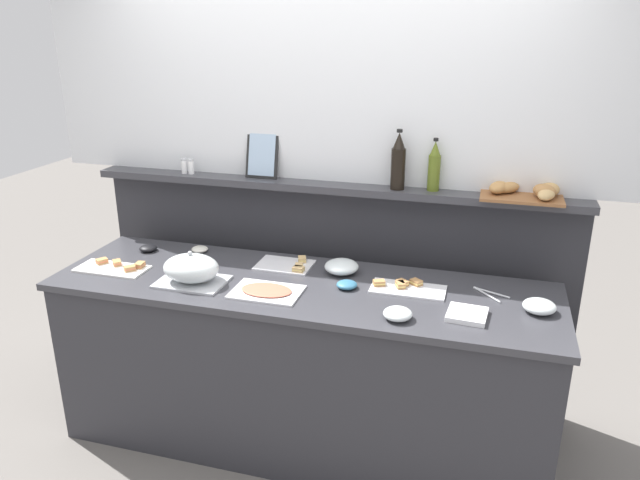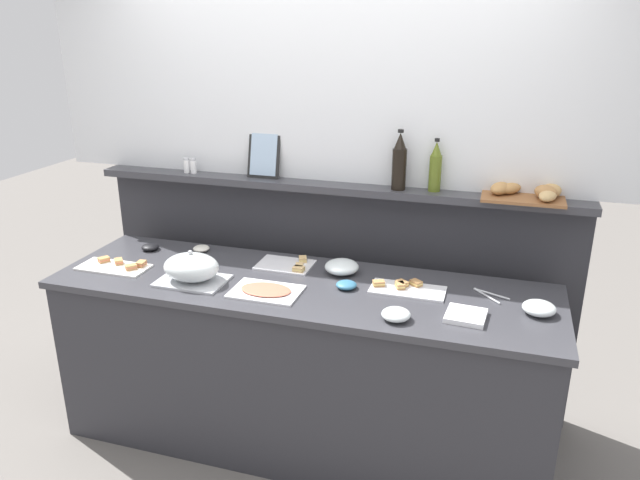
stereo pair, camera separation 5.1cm
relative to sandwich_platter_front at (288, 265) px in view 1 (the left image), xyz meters
The scene contains 23 objects.
ground_plane 1.03m from the sandwich_platter_front, 71.73° to the left, with size 12.00×12.00×0.00m, color slate.
buffet_counter 0.53m from the sandwich_platter_front, 55.35° to the right, with size 2.53×0.75×0.93m.
back_ledge_unit 0.45m from the sandwich_platter_front, 69.31° to the left, with size 2.76×0.22×1.33m.
upper_wall_panel 1.10m from the sandwich_platter_front, 70.51° to the left, with size 3.36×0.08×1.27m, color silver.
sandwich_platter_front is the anchor object (origin of this frame).
sandwich_platter_rear 0.66m from the sandwich_platter_front, 10.20° to the right, with size 0.36×0.18×0.04m.
sandwich_platter_side 0.91m from the sandwich_platter_front, 161.53° to the right, with size 0.38×0.18×0.04m.
cold_cuts_platter 0.34m from the sandwich_platter_front, 88.34° to the right, with size 0.33×0.23×0.02m.
serving_cloche 0.52m from the sandwich_platter_front, 139.38° to the right, with size 0.34×0.24×0.17m.
glass_bowl_large 1.27m from the sandwich_platter_front, ahead, with size 0.15×0.15×0.06m.
glass_bowl_medium 0.79m from the sandwich_platter_front, 33.49° to the right, with size 0.13×0.13×0.05m.
glass_bowl_small 0.30m from the sandwich_platter_front, ahead, with size 0.18×0.18×0.07m.
condiment_bowl_cream 0.41m from the sandwich_platter_front, 26.13° to the right, with size 0.10×0.10×0.04m, color teal.
condiment_bowl_teal 0.56m from the sandwich_platter_front, behind, with size 0.09×0.09×0.03m, color silver.
condiment_bowl_dark 0.84m from the sandwich_platter_front, behind, with size 0.10×0.10×0.03m, color black.
serving_tongs 1.04m from the sandwich_platter_front, ahead, with size 0.17×0.14×0.01m.
napkin_stack 1.01m from the sandwich_platter_front, 19.20° to the right, with size 0.17×0.17×0.02m, color white.
olive_oil_bottle 0.92m from the sandwich_platter_front, 22.86° to the left, with size 0.06×0.06×0.28m.
wine_bottle_dark 0.79m from the sandwich_platter_front, 27.64° to the left, with size 0.08×0.08×0.32m.
salt_shaker 0.89m from the sandwich_platter_front, 159.01° to the left, with size 0.03×0.03×0.09m.
pepper_shaker 0.85m from the sandwich_platter_front, 157.78° to the left, with size 0.03×0.03×0.09m.
bread_basket 1.28m from the sandwich_platter_front, 13.10° to the left, with size 0.40×0.27×0.08m.
framed_picture 0.66m from the sandwich_platter_front, 128.53° to the left, with size 0.19×0.07×0.26m.
Camera 1 is at (0.86, -2.62, 2.16)m, focal length 33.87 mm.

